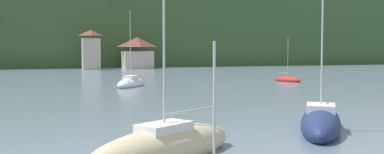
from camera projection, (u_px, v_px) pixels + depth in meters
wooded_hillside at (1, 34)px, 120.05m from camera, size 352.00×45.65×37.06m
shore_building_central at (91, 50)px, 95.89m from camera, size 3.72×4.03×8.17m
shore_building_eastcentral at (137, 53)px, 99.93m from camera, size 6.41×6.29×6.74m
sailboat_mid_0 at (321, 123)px, 24.63m from camera, size 6.04×7.69×11.28m
sailboat_far_2 at (288, 80)px, 60.90m from camera, size 2.87×4.18×6.12m
sailboat_far_8 at (131, 83)px, 53.27m from camera, size 4.99×6.22×9.07m
sailboat_near_9 at (164, 148)px, 18.55m from camera, size 7.83×6.07×8.70m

